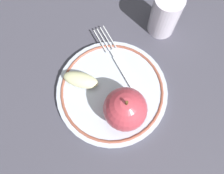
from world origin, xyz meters
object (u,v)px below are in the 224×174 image
Objects in this scene: plate at (112,91)px; apple_slice_front at (81,80)px; fork at (118,62)px; drinking_glass at (164,14)px; apple_red_whole at (125,109)px.

apple_slice_front reaches higher than plate.
apple_slice_front reaches higher than fork.
fork is at bearing -134.17° from apple_slice_front.
plate is 0.20m from drinking_glass.
apple_red_whole is at bearing 157.26° from fork.
drinking_glass is at bearing -125.81° from apple_slice_front.
drinking_glass is at bearing 104.07° from apple_red_whole.
fork is at bearing 114.97° from plate.
apple_slice_front is at bearing 179.37° from apple_red_whole.
apple_slice_front is 0.09m from fork.
apple_red_whole is 0.93× the size of drinking_glass.
plate is 1.37× the size of fork.
plate is at bearing 140.07° from fork.
drinking_glass is (-0.01, 0.20, 0.04)m from plate.
drinking_glass is at bearing -73.54° from fork.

